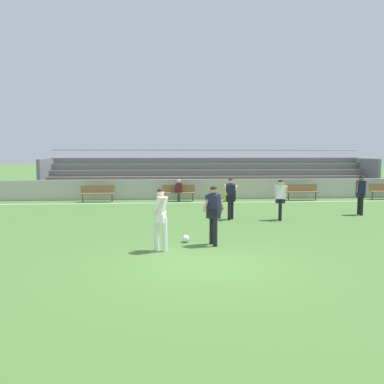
# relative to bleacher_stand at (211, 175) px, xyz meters

# --- Properties ---
(ground_plane) EXTENTS (160.00, 160.00, 0.00)m
(ground_plane) POSITION_rel_bleacher_stand_xyz_m (-2.06, -16.04, -1.22)
(ground_plane) COLOR #477033
(field_line_sideline) EXTENTS (44.00, 0.12, 0.01)m
(field_line_sideline) POSITION_rel_bleacher_stand_xyz_m (-2.06, -4.20, -1.22)
(field_line_sideline) COLOR white
(field_line_sideline) RESTS_ON ground
(sideline_wall) EXTENTS (48.00, 0.16, 1.13)m
(sideline_wall) POSITION_rel_bleacher_stand_xyz_m (-2.06, -2.57, -0.66)
(sideline_wall) COLOR #BCB7AD
(sideline_wall) RESTS_ON ground
(bleacher_stand) EXTENTS (20.56, 3.56, 2.84)m
(bleacher_stand) POSITION_rel_bleacher_stand_xyz_m (0.00, 0.00, 0.00)
(bleacher_stand) COLOR #897051
(bleacher_stand) RESTS_ON ground
(bench_near_wall_gap) EXTENTS (1.80, 0.40, 0.90)m
(bench_near_wall_gap) POSITION_rel_bleacher_stand_xyz_m (-6.56, -3.45, -0.68)
(bench_near_wall_gap) COLOR olive
(bench_near_wall_gap) RESTS_ON ground
(bench_near_bin) EXTENTS (1.80, 0.40, 0.90)m
(bench_near_bin) POSITION_rel_bleacher_stand_xyz_m (-2.18, -3.45, -0.68)
(bench_near_bin) COLOR olive
(bench_near_bin) RESTS_ON ground
(bench_far_right) EXTENTS (1.80, 0.40, 0.90)m
(bench_far_right) POSITION_rel_bleacher_stand_xyz_m (4.73, -3.45, -0.68)
(bench_far_right) COLOR olive
(bench_far_right) RESTS_ON ground
(trash_bin) EXTENTS (0.56, 0.56, 0.92)m
(trash_bin) POSITION_rel_bleacher_stand_xyz_m (0.55, -3.82, -0.77)
(trash_bin) COLOR yellow
(trash_bin) RESTS_ON ground
(spectator_seated) EXTENTS (0.36, 0.42, 1.21)m
(spectator_seated) POSITION_rel_bleacher_stand_xyz_m (-2.18, -3.57, -0.52)
(spectator_seated) COLOR #2D2D38
(spectator_seated) RESTS_ON ground
(player_white_overlapping) EXTENTS (0.43, 0.53, 1.72)m
(player_white_overlapping) POSITION_rel_bleacher_stand_xyz_m (-3.12, -14.60, -0.19)
(player_white_overlapping) COLOR white
(player_white_overlapping) RESTS_ON ground
(player_dark_wide_right) EXTENTS (0.68, 0.48, 1.71)m
(player_dark_wide_right) POSITION_rel_bleacher_stand_xyz_m (-1.61, -14.03, -0.20)
(player_dark_wide_right) COLOR black
(player_dark_wide_right) RESTS_ON ground
(player_dark_wide_left) EXTENTS (0.45, 0.57, 1.65)m
(player_dark_wide_left) POSITION_rel_bleacher_stand_xyz_m (-0.36, -9.66, -0.24)
(player_dark_wide_left) COLOR black
(player_dark_wide_left) RESTS_ON ground
(player_dark_challenging) EXTENTS (0.61, 0.49, 1.69)m
(player_dark_challenging) POSITION_rel_bleacher_stand_xyz_m (5.38, -8.89, -0.22)
(player_dark_challenging) COLOR black
(player_dark_challenging) RESTS_ON ground
(player_white_deep_cover) EXTENTS (0.53, 0.49, 1.61)m
(player_white_deep_cover) POSITION_rel_bleacher_stand_xyz_m (1.58, -9.93, -0.27)
(player_white_deep_cover) COLOR black
(player_white_deep_cover) RESTS_ON ground
(soccer_ball) EXTENTS (0.22, 0.22, 0.22)m
(soccer_ball) POSITION_rel_bleacher_stand_xyz_m (-2.38, -13.59, -1.11)
(soccer_ball) COLOR white
(soccer_ball) RESTS_ON ground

